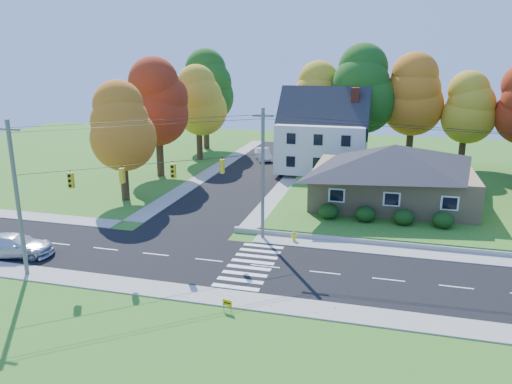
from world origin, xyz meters
TOP-DOWN VIEW (x-y plane):
  - ground at (0.00, 0.00)m, footprint 120.00×120.00m
  - road_main at (0.00, 0.00)m, footprint 90.00×8.00m
  - road_cross at (-8.00, 26.00)m, footprint 8.00×44.00m
  - sidewalk_north at (0.00, 5.00)m, footprint 90.00×2.00m
  - sidewalk_south at (0.00, -5.00)m, footprint 90.00×2.00m
  - lawn at (13.00, 21.00)m, footprint 30.00×30.00m
  - ranch_house at (8.00, 16.00)m, footprint 14.60×10.60m
  - colonial_house at (0.04, 28.00)m, footprint 10.40×8.40m
  - hedge_row at (7.50, 9.80)m, footprint 10.70×1.70m
  - traffic_infrastructure at (-0.15, 1.35)m, footprint 38.10×10.66m
  - tree_lot_0 at (-2.00, 34.00)m, footprint 6.72×6.72m
  - tree_lot_1 at (4.00, 33.00)m, footprint 7.84×7.84m
  - tree_lot_2 at (10.00, 34.00)m, footprint 7.28×7.28m
  - tree_lot_3 at (16.00, 33.00)m, footprint 6.16×6.16m
  - tree_west_0 at (-17.00, 12.00)m, footprint 6.16×6.16m
  - tree_west_1 at (-18.00, 22.00)m, footprint 7.28×7.28m
  - tree_west_2 at (-17.00, 32.00)m, footprint 6.72×6.72m
  - tree_west_3 at (-19.00, 40.00)m, footprint 7.84×7.84m
  - silver_sedan at (-17.41, -2.77)m, footprint 5.71×3.25m
  - white_car at (-8.64, 33.78)m, footprint 3.47×4.99m
  - fire_hydrant at (0.99, 5.04)m, footprint 0.45×0.35m
  - yard_sign at (-0.56, -6.40)m, footprint 0.56×0.15m

SIDE VIEW (x-z plane):
  - ground at x=0.00m, z-range 0.00..0.00m
  - road_main at x=0.00m, z-range 0.00..0.02m
  - road_cross at x=-8.00m, z-range 0.00..0.02m
  - sidewalk_north at x=0.00m, z-range 0.00..0.08m
  - sidewalk_south at x=0.00m, z-range 0.00..0.08m
  - lawn at x=13.00m, z-range 0.00..0.50m
  - fire_hydrant at x=0.99m, z-range -0.02..0.77m
  - yard_sign at x=-0.56m, z-range 0.15..0.86m
  - silver_sedan at x=-17.41m, z-range 0.02..1.58m
  - white_car at x=-8.64m, z-range 0.02..1.58m
  - hedge_row at x=7.50m, z-range 0.50..1.77m
  - ranch_house at x=8.00m, z-range 0.57..5.97m
  - colonial_house at x=0.04m, z-range -0.22..9.38m
  - traffic_infrastructure at x=-0.15m, z-range 0.15..10.15m
  - tree_west_0 at x=-17.00m, z-range 1.42..12.89m
  - tree_lot_3 at x=16.00m, z-range 1.92..13.39m
  - tree_west_2 at x=-17.00m, z-range 1.55..14.06m
  - tree_lot_0 at x=-2.00m, z-range 2.05..14.56m
  - tree_west_1 at x=-18.00m, z-range 1.68..15.24m
  - tree_lot_2 at x=10.00m, z-range 2.18..15.74m
  - tree_west_3 at x=-19.00m, z-range 1.81..16.41m
  - tree_lot_1 at x=4.00m, z-range 2.31..16.91m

